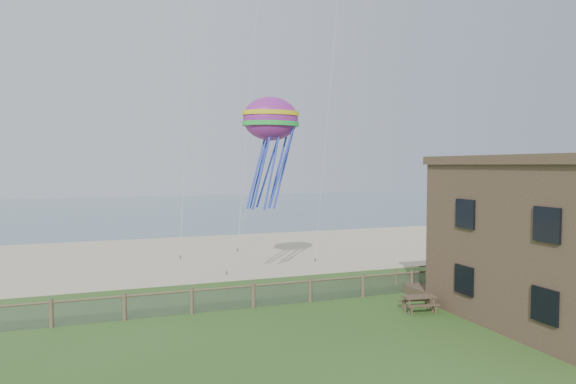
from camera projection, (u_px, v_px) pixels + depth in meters
name	position (u px, v px, depth m)	size (l,w,h in m)	color
ground	(367.00, 340.00, 20.43)	(160.00, 160.00, 0.00)	#2F531C
sand_beach	(235.00, 252.00, 41.10)	(72.00, 20.00, 0.02)	#C5B48E
ocean	(169.00, 208.00, 82.45)	(160.00, 68.00, 0.02)	slate
chainlink_fence	(310.00, 292.00, 26.04)	(36.20, 0.20, 1.25)	brown
motel_deck	(526.00, 282.00, 29.50)	(15.00, 2.00, 0.50)	brown
picnic_table	(419.00, 305.00, 24.40)	(1.57, 1.19, 0.66)	brown
octopus_kite	(271.00, 150.00, 30.07)	(3.43, 2.42, 7.07)	#FF2828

